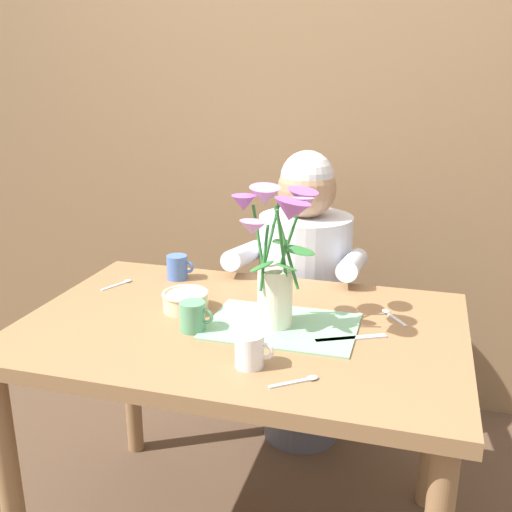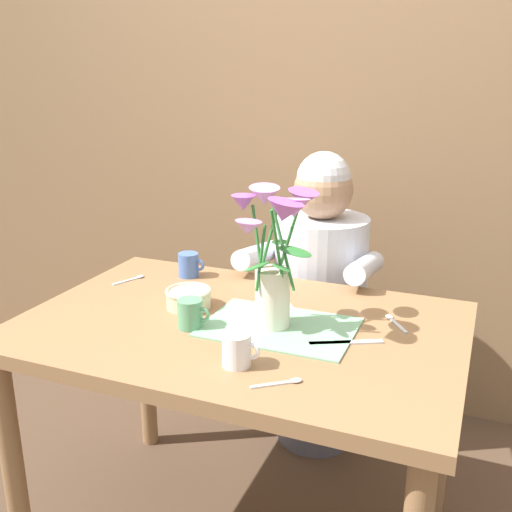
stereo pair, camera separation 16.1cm
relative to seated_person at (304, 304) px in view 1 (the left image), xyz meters
name	(u,v)px [view 1 (the left image)]	position (x,y,z in m)	size (l,w,h in m)	color
wood_panel_backdrop	(317,109)	(-0.05, 0.43, 0.69)	(4.00, 0.10, 2.50)	brown
dining_table	(241,355)	(-0.05, -0.62, 0.08)	(1.20, 0.80, 0.74)	olive
seated_person	(304,304)	(0.00, 0.00, 0.00)	(0.45, 0.47, 1.14)	#4C4C56
striped_placemat	(282,326)	(0.06, -0.61, 0.18)	(0.40, 0.28, 0.01)	#7AB289
flower_vase	(278,250)	(0.05, -0.61, 0.39)	(0.26, 0.29, 0.38)	silver
ceramic_bowl	(186,300)	(-0.23, -0.57, 0.21)	(0.14, 0.14, 0.06)	beige
dinner_knife	(351,338)	(0.25, -0.64, 0.18)	(0.19, 0.02, 0.01)	silver
tea_cup	(193,316)	(-0.16, -0.70, 0.22)	(0.09, 0.07, 0.08)	#569970
ceramic_mug	(178,267)	(-0.36, -0.33, 0.22)	(0.09, 0.07, 0.08)	#476BB7
coffee_cup	(250,351)	(0.04, -0.85, 0.22)	(0.09, 0.07, 0.08)	silver
spoon_0	(280,297)	(0.01, -0.41, 0.18)	(0.08, 0.11, 0.01)	silver
spoon_1	(122,283)	(-0.52, -0.43, 0.18)	(0.06, 0.12, 0.01)	silver
spoon_2	(302,380)	(0.17, -0.88, 0.18)	(0.10, 0.08, 0.01)	silver
spoon_3	(391,315)	(0.34, -0.45, 0.18)	(0.08, 0.11, 0.01)	silver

